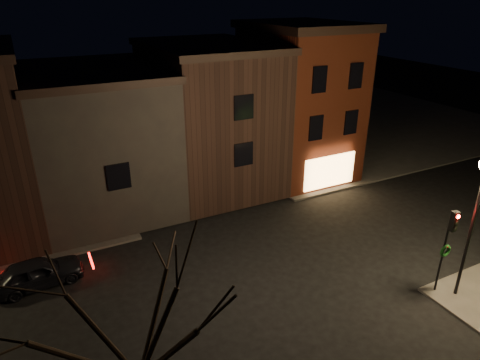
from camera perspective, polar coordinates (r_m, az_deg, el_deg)
name	(u,v)px	position (r m, az deg, el deg)	size (l,w,h in m)	color
ground	(267,262)	(21.84, 3.61, -10.92)	(120.00, 120.00, 0.00)	black
sidewalk_far_right	(333,117)	(47.57, 12.36, 8.19)	(30.00, 30.00, 0.12)	#2D2B28
corner_building	(299,100)	(31.08, 7.85, 10.52)	(6.50, 8.50, 10.50)	#4F1C0E
row_building_a	(209,115)	(29.04, -4.16, 8.59)	(7.30, 10.30, 9.40)	black
row_building_b	(99,138)	(27.32, -18.31, 5.35)	(7.80, 10.30, 8.40)	black
traffic_signal	(448,239)	(20.31, 26.03, -7.12)	(0.58, 0.38, 4.05)	black
bare_tree_left	(131,312)	(10.96, -14.30, -16.68)	(5.60, 5.60, 7.50)	black
parked_car_a	(37,273)	(22.00, -25.41, -11.10)	(1.60, 3.97, 1.35)	black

